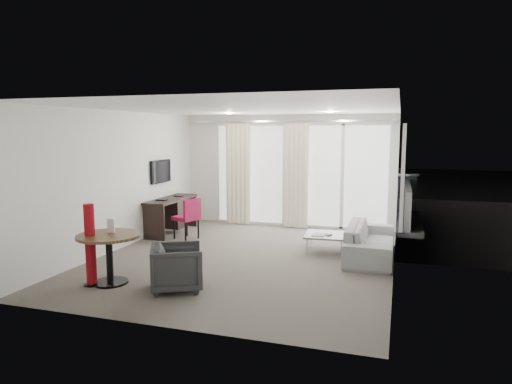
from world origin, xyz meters
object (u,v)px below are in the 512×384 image
(sofa, at_px, (370,241))
(rattan_chair_a, at_px, (343,199))
(rattan_chair_b, at_px, (371,200))
(desk, at_px, (171,215))
(round_table, at_px, (110,259))
(coffee_table, at_px, (325,243))
(tub_armchair, at_px, (177,267))
(red_lamp, at_px, (90,245))
(desk_chair, at_px, (186,218))

(sofa, distance_m, rattan_chair_a, 3.96)
(rattan_chair_b, bearing_deg, desk, -134.99)
(rattan_chair_a, bearing_deg, round_table, -105.60)
(coffee_table, distance_m, rattan_chair_a, 3.75)
(tub_armchair, height_order, rattan_chair_b, rattan_chair_b)
(desk, relative_size, red_lamp, 1.37)
(desk, relative_size, round_table, 1.77)
(round_table, bearing_deg, rattan_chair_a, 68.13)
(desk_chair, bearing_deg, sofa, 18.01)
(coffee_table, bearing_deg, desk_chair, 176.69)
(tub_armchair, bearing_deg, round_table, 65.22)
(red_lamp, xyz_separation_m, rattan_chair_a, (2.80, 6.61, -0.14))
(desk, xyz_separation_m, rattan_chair_b, (4.07, 3.37, 0.06))
(round_table, relative_size, rattan_chair_a, 1.01)
(desk, xyz_separation_m, tub_armchair, (1.83, -3.28, -0.06))
(desk_chair, relative_size, round_table, 0.94)
(desk_chair, bearing_deg, red_lamp, -68.06)
(desk, relative_size, desk_chair, 1.90)
(red_lamp, distance_m, coffee_table, 4.14)
(rattan_chair_a, bearing_deg, desk, -130.77)
(desk_chair, height_order, sofa, desk_chair)
(coffee_table, bearing_deg, sofa, -7.50)
(sofa, relative_size, rattan_chair_b, 2.29)
(desk_chair, distance_m, red_lamp, 3.05)
(sofa, height_order, rattan_chair_b, rattan_chair_b)
(desk_chair, bearing_deg, rattan_chair_a, 74.21)
(desk_chair, height_order, coffee_table, desk_chair)
(desk_chair, bearing_deg, rattan_chair_b, 69.59)
(round_table, distance_m, tub_armchair, 1.07)
(red_lamp, height_order, rattan_chair_b, red_lamp)
(tub_armchair, bearing_deg, red_lamp, 71.13)
(desk, relative_size, rattan_chair_b, 1.84)
(desk_chair, height_order, rattan_chair_b, rattan_chair_b)
(sofa, bearing_deg, desk_chair, 85.77)
(desk, distance_m, round_table, 3.42)
(desk_chair, xyz_separation_m, round_table, (0.19, -2.90, -0.06))
(tub_armchair, relative_size, rattan_chair_b, 0.80)
(red_lamp, distance_m, sofa, 4.67)
(round_table, bearing_deg, red_lamp, -145.62)
(coffee_table, distance_m, sofa, 0.83)
(desk_chair, distance_m, round_table, 2.91)
(desk_chair, relative_size, rattan_chair_a, 0.94)
(coffee_table, xyz_separation_m, rattan_chair_b, (0.58, 3.97, 0.27))
(coffee_table, relative_size, rattan_chair_a, 0.81)
(tub_armchair, distance_m, coffee_table, 3.16)
(red_lamp, relative_size, tub_armchair, 1.69)
(sofa, relative_size, rattan_chair_a, 2.22)
(desk, relative_size, sofa, 0.80)
(sofa, distance_m, rattan_chair_b, 4.09)
(desk_chair, height_order, tub_armchair, desk_chair)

